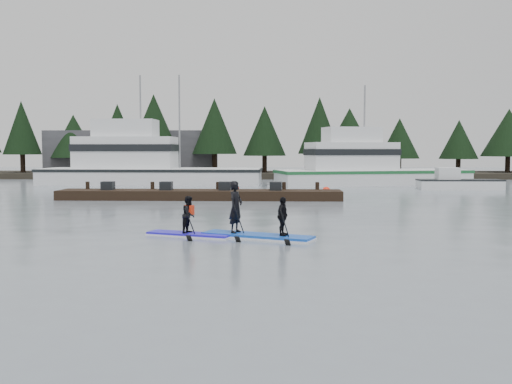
{
  "coord_description": "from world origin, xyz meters",
  "views": [
    {
      "loc": [
        0.34,
        -18.69,
        2.91
      ],
      "look_at": [
        0.0,
        6.0,
        1.1
      ],
      "focal_mm": 40.0,
      "sensor_mm": 36.0,
      "label": 1
    }
  ],
  "objects_px": {
    "floating_dock": "(200,195)",
    "fishing_boat_medium": "(367,177)",
    "paddleboard_solo": "(189,222)",
    "paddleboard_duo": "(255,220)",
    "fishing_boat_large": "(145,175)"
  },
  "relations": [
    {
      "from": "floating_dock",
      "to": "paddleboard_duo",
      "type": "relative_size",
      "value": 4.38
    },
    {
      "from": "fishing_boat_large",
      "to": "fishing_boat_medium",
      "type": "height_order",
      "value": "fishing_boat_large"
    },
    {
      "from": "floating_dock",
      "to": "fishing_boat_medium",
      "type": "bearing_deg",
      "value": 50.78
    },
    {
      "from": "fishing_boat_large",
      "to": "paddleboard_duo",
      "type": "bearing_deg",
      "value": -69.54
    },
    {
      "from": "paddleboard_solo",
      "to": "paddleboard_duo",
      "type": "xyz_separation_m",
      "value": [
        2.24,
        -0.38,
        0.12
      ]
    },
    {
      "from": "floating_dock",
      "to": "paddleboard_duo",
      "type": "distance_m",
      "value": 15.23
    },
    {
      "from": "fishing_boat_large",
      "to": "floating_dock",
      "type": "relative_size",
      "value": 1.13
    },
    {
      "from": "fishing_boat_large",
      "to": "fishing_boat_medium",
      "type": "xyz_separation_m",
      "value": [
        18.95,
        -0.68,
        -0.12
      ]
    },
    {
      "from": "fishing_boat_large",
      "to": "paddleboard_solo",
      "type": "distance_m",
      "value": 30.67
    },
    {
      "from": "fishing_boat_large",
      "to": "floating_dock",
      "type": "height_order",
      "value": "fishing_boat_large"
    },
    {
      "from": "paddleboard_solo",
      "to": "paddleboard_duo",
      "type": "distance_m",
      "value": 2.27
    },
    {
      "from": "floating_dock",
      "to": "paddleboard_solo",
      "type": "bearing_deg",
      "value": -83.47
    },
    {
      "from": "floating_dock",
      "to": "paddleboard_solo",
      "type": "xyz_separation_m",
      "value": [
        1.27,
        -14.43,
        0.2
      ]
    },
    {
      "from": "fishing_boat_medium",
      "to": "floating_dock",
      "type": "xyz_separation_m",
      "value": [
        -12.55,
        -14.58,
        -0.4
      ]
    },
    {
      "from": "paddleboard_solo",
      "to": "fishing_boat_medium",
      "type": "bearing_deg",
      "value": 88.9
    }
  ]
}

